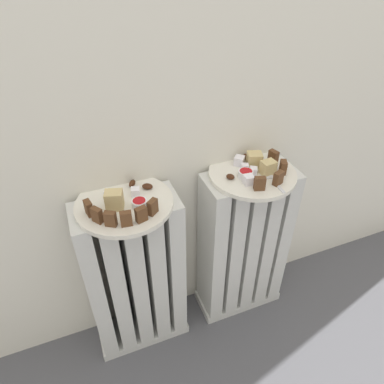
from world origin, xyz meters
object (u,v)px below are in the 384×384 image
(radiator_left, at_px, (136,279))
(radiator_right, at_px, (243,246))
(plate_right, at_px, (252,174))
(jam_bowl_right, at_px, (246,174))
(jam_bowl_left, at_px, (139,203))
(fork, at_px, (274,181))
(plate_left, at_px, (124,204))

(radiator_left, height_order, radiator_right, same)
(plate_right, bearing_deg, jam_bowl_right, -153.27)
(jam_bowl_left, relative_size, fork, 0.41)
(plate_left, relative_size, plate_right, 1.00)
(fork, bearing_deg, plate_left, 170.87)
(plate_right, bearing_deg, radiator_left, 180.00)
(plate_left, bearing_deg, radiator_left, 0.00)
(jam_bowl_right, bearing_deg, jam_bowl_left, -176.80)
(radiator_right, xyz_separation_m, plate_right, (0.00, 0.00, 0.29))
(radiator_right, distance_m, plate_right, 0.29)
(plate_right, height_order, fork, fork)
(plate_right, height_order, jam_bowl_right, jam_bowl_right)
(radiator_left, height_order, fork, fork)
(radiator_left, relative_size, jam_bowl_left, 14.89)
(plate_right, relative_size, fork, 2.69)
(radiator_left, height_order, jam_bowl_right, jam_bowl_right)
(radiator_right, relative_size, plate_left, 2.28)
(jam_bowl_left, relative_size, jam_bowl_right, 0.91)
(fork, bearing_deg, radiator_left, 170.87)
(jam_bowl_left, bearing_deg, radiator_right, 5.58)
(jam_bowl_right, xyz_separation_m, fork, (0.06, -0.05, -0.01))
(plate_right, xyz_separation_m, jam_bowl_right, (-0.03, -0.02, 0.02))
(plate_left, bearing_deg, plate_right, 0.00)
(plate_left, distance_m, plate_right, 0.36)
(radiator_right, distance_m, plate_left, 0.46)
(jam_bowl_left, distance_m, jam_bowl_right, 0.30)
(radiator_left, height_order, jam_bowl_left, jam_bowl_left)
(plate_right, distance_m, jam_bowl_right, 0.04)
(plate_left, height_order, plate_right, same)
(radiator_left, height_order, plate_right, plate_right)
(radiator_right, bearing_deg, plate_right, 0.00)
(radiator_right, bearing_deg, jam_bowl_left, -174.42)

